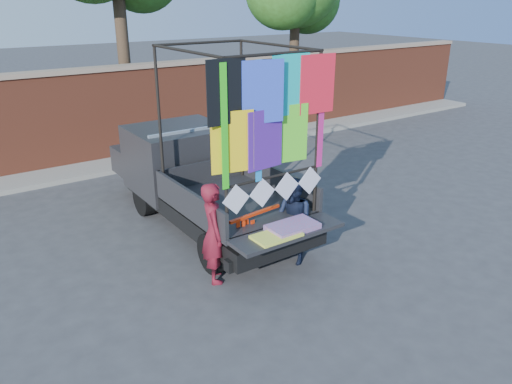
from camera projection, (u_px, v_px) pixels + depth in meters
ground at (252, 255)px, 9.02m from camera, size 90.00×90.00×0.00m
brick_wall at (110, 113)px, 13.89m from camera, size 30.00×0.45×2.61m
curb at (124, 163)px, 13.82m from camera, size 30.00×1.20×0.12m
pickup_truck at (192, 175)px, 10.33m from camera, size 2.28×5.73×3.61m
woman at (214, 233)px, 7.95m from camera, size 0.60×0.72×1.69m
man at (293, 222)px, 8.54m from camera, size 0.60×0.76×1.53m
streamer_bundle at (250, 227)px, 8.16m from camera, size 1.06×0.18×0.72m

